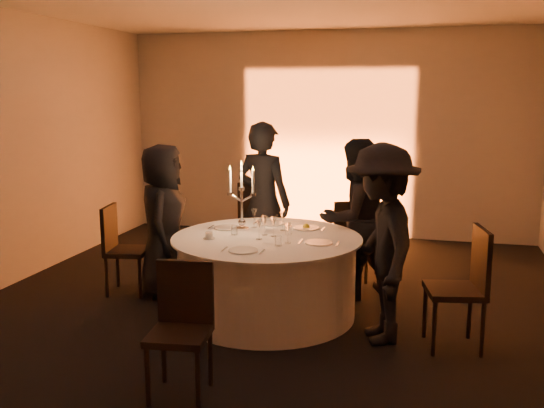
% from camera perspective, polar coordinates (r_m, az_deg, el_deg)
% --- Properties ---
extents(floor, '(7.00, 7.00, 0.00)m').
position_cam_1_polar(floor, '(5.95, -0.48, -10.34)').
color(floor, black).
rests_on(floor, ground).
extents(wall_back, '(7.00, 0.00, 7.00)m').
position_cam_1_polar(wall_back, '(9.01, 5.24, 6.52)').
color(wall_back, '#B4AEA7').
rests_on(wall_back, floor).
extents(wall_front, '(7.00, 0.00, 7.00)m').
position_cam_1_polar(wall_front, '(2.43, -22.19, -4.93)').
color(wall_front, '#B4AEA7').
rests_on(wall_front, floor).
extents(uplighter_fixture, '(0.25, 0.12, 0.10)m').
position_cam_1_polar(uplighter_fixture, '(8.93, 4.77, -2.92)').
color(uplighter_fixture, black).
rests_on(uplighter_fixture, floor).
extents(banquet_table, '(1.80, 1.80, 0.77)m').
position_cam_1_polar(banquet_table, '(5.82, -0.49, -6.80)').
color(banquet_table, black).
rests_on(banquet_table, floor).
extents(chair_left, '(0.48, 0.48, 0.94)m').
position_cam_1_polar(chair_left, '(6.63, -14.11, -3.68)').
color(chair_left, black).
rests_on(chair_left, floor).
extents(chair_back_left, '(0.57, 0.57, 1.04)m').
position_cam_1_polar(chair_back_left, '(7.36, -1.16, -1.47)').
color(chair_back_left, black).
rests_on(chair_back_left, floor).
extents(chair_back_right, '(0.55, 0.55, 0.95)m').
position_cam_1_polar(chair_back_right, '(6.82, 7.25, -3.01)').
color(chair_back_right, black).
rests_on(chair_back_right, floor).
extents(chair_right, '(0.53, 0.53, 1.03)m').
position_cam_1_polar(chair_right, '(5.29, 17.73, -6.90)').
color(chair_right, black).
rests_on(chair_right, floor).
extents(chair_front, '(0.45, 0.45, 0.94)m').
position_cam_1_polar(chair_front, '(4.40, -8.48, -10.80)').
color(chair_front, black).
rests_on(chair_front, floor).
extents(guest_left, '(0.69, 0.88, 1.59)m').
position_cam_1_polar(guest_left, '(6.41, -10.20, -1.54)').
color(guest_left, black).
rests_on(guest_left, floor).
extents(guest_back_left, '(0.75, 0.60, 1.80)m').
position_cam_1_polar(guest_back_left, '(6.75, -0.81, 0.13)').
color(guest_back_left, black).
rests_on(guest_back_left, floor).
extents(guest_back_right, '(1.01, 1.01, 1.66)m').
position_cam_1_polar(guest_back_right, '(6.30, 7.74, -1.40)').
color(guest_back_right, black).
rests_on(guest_back_right, floor).
extents(guest_right, '(0.93, 1.24, 1.71)m').
position_cam_1_polar(guest_right, '(5.21, 10.23, -3.71)').
color(guest_right, black).
rests_on(guest_right, floor).
extents(plate_left, '(0.35, 0.26, 0.01)m').
position_cam_1_polar(plate_left, '(6.09, -4.25, -2.24)').
color(plate_left, white).
rests_on(plate_left, banquet_table).
extents(plate_back_left, '(0.36, 0.28, 0.01)m').
position_cam_1_polar(plate_back_left, '(6.28, -0.05, -1.82)').
color(plate_back_left, white).
rests_on(plate_back_left, banquet_table).
extents(plate_back_right, '(0.35, 0.26, 0.08)m').
position_cam_1_polar(plate_back_right, '(6.07, 3.24, -2.17)').
color(plate_back_right, white).
rests_on(plate_back_right, banquet_table).
extents(plate_right, '(0.36, 0.26, 0.01)m').
position_cam_1_polar(plate_right, '(5.49, 4.43, -3.64)').
color(plate_right, white).
rests_on(plate_right, banquet_table).
extents(plate_front, '(0.36, 0.26, 0.01)m').
position_cam_1_polar(plate_front, '(5.22, -2.73, -4.39)').
color(plate_front, white).
rests_on(plate_front, banquet_table).
extents(coffee_cup, '(0.11, 0.11, 0.07)m').
position_cam_1_polar(coffee_cup, '(5.68, -5.95, -2.97)').
color(coffee_cup, white).
rests_on(coffee_cup, banquet_table).
extents(candelabra, '(0.29, 0.14, 0.69)m').
position_cam_1_polar(candelabra, '(5.97, -2.86, -0.18)').
color(candelabra, silver).
rests_on(candelabra, banquet_table).
extents(wine_glass_a, '(0.07, 0.07, 0.19)m').
position_cam_1_polar(wine_glass_a, '(5.95, 1.01, -1.22)').
color(wine_glass_a, white).
rests_on(wine_glass_a, banquet_table).
extents(wine_glass_b, '(0.07, 0.07, 0.19)m').
position_cam_1_polar(wine_glass_b, '(5.71, 0.14, -1.73)').
color(wine_glass_b, white).
rests_on(wine_glass_b, banquet_table).
extents(wine_glass_c, '(0.07, 0.07, 0.19)m').
position_cam_1_polar(wine_glass_c, '(5.45, 1.50, -2.33)').
color(wine_glass_c, white).
rests_on(wine_glass_c, banquet_table).
extents(wine_glass_d, '(0.07, 0.07, 0.19)m').
position_cam_1_polar(wine_glass_d, '(5.76, -0.69, -1.62)').
color(wine_glass_d, white).
rests_on(wine_glass_d, banquet_table).
extents(wine_glass_e, '(0.07, 0.07, 0.19)m').
position_cam_1_polar(wine_glass_e, '(5.59, -1.24, -1.98)').
color(wine_glass_e, white).
rests_on(wine_glass_e, banquet_table).
extents(wine_glass_f, '(0.07, 0.07, 0.19)m').
position_cam_1_polar(wine_glass_f, '(6.08, -1.69, -0.97)').
color(wine_glass_f, white).
rests_on(wine_glass_f, banquet_table).
extents(tumbler_a, '(0.07, 0.07, 0.09)m').
position_cam_1_polar(tumbler_a, '(5.81, -3.59, -2.47)').
color(tumbler_a, white).
rests_on(tumbler_a, banquet_table).
extents(tumbler_b, '(0.07, 0.07, 0.09)m').
position_cam_1_polar(tumbler_b, '(5.38, 0.61, -3.49)').
color(tumbler_b, white).
rests_on(tumbler_b, banquet_table).
extents(tumbler_c, '(0.07, 0.07, 0.09)m').
position_cam_1_polar(tumbler_c, '(5.79, 1.57, -2.49)').
color(tumbler_c, white).
rests_on(tumbler_c, banquet_table).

